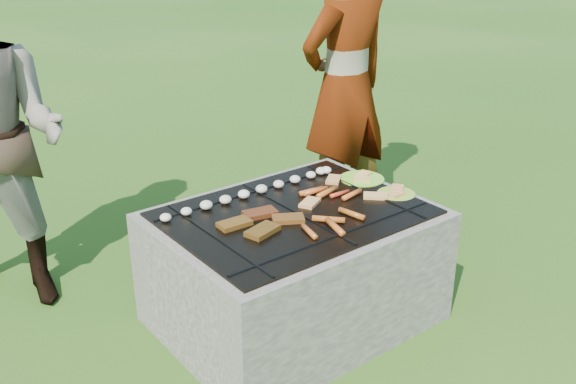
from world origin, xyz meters
name	(u,v)px	position (x,y,z in m)	size (l,w,h in m)	color
lawn	(294,318)	(0.00, 0.00, 0.00)	(60.00, 60.00, 0.00)	#214912
fire_pit	(294,271)	(0.00, 0.00, 0.28)	(1.30, 1.00, 0.62)	gray
mushrooms	(259,190)	(0.00, 0.29, 0.63)	(1.06, 0.07, 0.04)	#EDE5C9
pork_slabs	(261,222)	(-0.21, -0.01, 0.62)	(0.39, 0.28, 0.02)	#915B1A
sausages	(330,206)	(0.16, -0.08, 0.63)	(0.54, 0.49, 0.03)	orange
bread_on_grate	(339,193)	(0.32, 0.03, 0.62)	(0.46, 0.43, 0.02)	#E8B676
plate_far	(362,179)	(0.56, 0.11, 0.61)	(0.29, 0.29, 0.03)	#C5FF3C
plate_near	(396,193)	(0.56, -0.14, 0.61)	(0.25, 0.25, 0.03)	yellow
cook	(345,88)	(0.95, 0.69, 0.95)	(0.69, 0.45, 1.89)	gray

